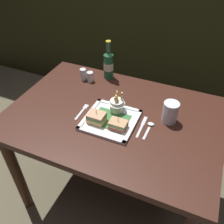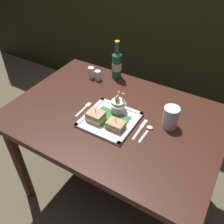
{
  "view_description": "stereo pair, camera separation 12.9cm",
  "coord_description": "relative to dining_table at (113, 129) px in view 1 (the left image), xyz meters",
  "views": [
    {
      "loc": [
        0.4,
        -0.94,
        1.61
      ],
      "look_at": [
        0.0,
        -0.03,
        0.78
      ],
      "focal_mm": 39.08,
      "sensor_mm": 36.0,
      "label": 1
    },
    {
      "loc": [
        0.51,
        -0.88,
        1.61
      ],
      "look_at": [
        0.0,
        -0.03,
        0.78
      ],
      "focal_mm": 39.08,
      "sensor_mm": 36.0,
      "label": 2
    }
  ],
  "objects": [
    {
      "name": "salt_shaker",
      "position": [
        -0.32,
        0.25,
        0.14
      ],
      "size": [
        0.04,
        0.04,
        0.08
      ],
      "color": "silver",
      "rests_on": "dining_table"
    },
    {
      "name": "water_glass",
      "position": [
        0.29,
        0.07,
        0.16
      ],
      "size": [
        0.08,
        0.08,
        0.12
      ],
      "color": "silver",
      "rests_on": "dining_table"
    },
    {
      "name": "knife",
      "position": [
        0.17,
        -0.03,
        0.11
      ],
      "size": [
        0.02,
        0.17,
        0.0
      ],
      "color": "silver",
      "rests_on": "dining_table"
    },
    {
      "name": "beer_bottle",
      "position": [
        -0.18,
        0.34,
        0.21
      ],
      "size": [
        0.06,
        0.06,
        0.26
      ],
      "color": "#1B5B37",
      "rests_on": "dining_table"
    },
    {
      "name": "fork",
      "position": [
        -0.17,
        -0.04,
        0.11
      ],
      "size": [
        0.02,
        0.14,
        0.0
      ],
      "color": "silver",
      "rests_on": "dining_table"
    },
    {
      "name": "pepper_shaker",
      "position": [
        -0.27,
        0.25,
        0.14
      ],
      "size": [
        0.04,
        0.04,
        0.07
      ],
      "color": "silver",
      "rests_on": "dining_table"
    },
    {
      "name": "sandwich_half_left",
      "position": [
        -0.05,
        -0.1,
        0.14
      ],
      "size": [
        0.09,
        0.07,
        0.08
      ],
      "color": "tan",
      "rests_on": "square_plate"
    },
    {
      "name": "square_plate",
      "position": [
        0.01,
        -0.06,
        0.11
      ],
      "size": [
        0.27,
        0.27,
        0.02
      ],
      "color": "white",
      "rests_on": "dining_table"
    },
    {
      "name": "fries_cup",
      "position": [
        0.01,
        0.03,
        0.17
      ],
      "size": [
        0.09,
        0.09,
        0.12
      ],
      "color": "white",
      "rests_on": "square_plate"
    },
    {
      "name": "spoon",
      "position": [
        0.21,
        -0.02,
        0.11
      ],
      "size": [
        0.04,
        0.13,
        0.01
      ],
      "color": "silver",
      "rests_on": "dining_table"
    },
    {
      "name": "ground_plane",
      "position": [
        0.0,
        0.0,
        -0.63
      ],
      "size": [
        6.0,
        6.0,
        0.0
      ],
      "primitive_type": "plane",
      "color": "brown"
    },
    {
      "name": "sandwich_half_right",
      "position": [
        0.07,
        -0.1,
        0.14
      ],
      "size": [
        0.09,
        0.07,
        0.07
      ],
      "color": "tan",
      "rests_on": "square_plate"
    },
    {
      "name": "dining_table",
      "position": [
        0.0,
        0.0,
        0.0
      ],
      "size": [
        1.16,
        0.81,
        0.74
      ],
      "color": "#3D1E16",
      "rests_on": "ground_plane"
    }
  ]
}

